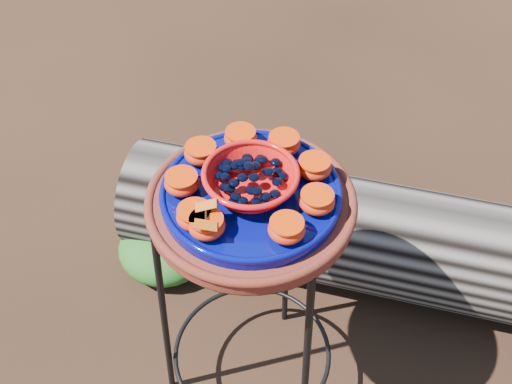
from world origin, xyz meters
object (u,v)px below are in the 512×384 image
at_px(plant_stand, 252,309).
at_px(red_bowl, 251,181).
at_px(terracotta_saucer, 251,204).
at_px(driftwood_log, 421,247).
at_px(cobalt_plate, 251,194).

height_order(plant_stand, red_bowl, red_bowl).
bearing_deg(terracotta_saucer, red_bowl, 0.00).
height_order(plant_stand, driftwood_log, plant_stand).
bearing_deg(driftwood_log, plant_stand, -120.56).
bearing_deg(cobalt_plate, plant_stand, 0.00).
xyz_separation_m(plant_stand, cobalt_plate, (0.00, 0.00, 0.39)).
distance_m(terracotta_saucer, red_bowl, 0.06).
bearing_deg(terracotta_saucer, cobalt_plate, 0.00).
height_order(terracotta_saucer, red_bowl, red_bowl).
bearing_deg(plant_stand, terracotta_saucer, 0.00).
bearing_deg(driftwood_log, terracotta_saucer, -120.56).
height_order(plant_stand, terracotta_saucer, terracotta_saucer).
bearing_deg(red_bowl, plant_stand, 0.00).
bearing_deg(terracotta_saucer, plant_stand, 0.00).
relative_size(cobalt_plate, driftwood_log, 0.19).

